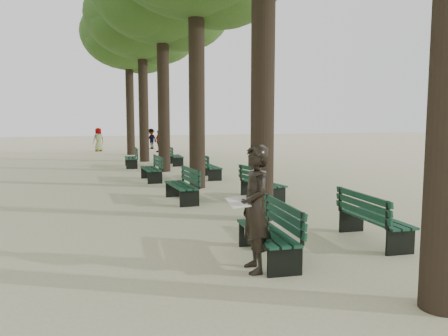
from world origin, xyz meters
name	(u,v)px	position (x,y,z in m)	size (l,w,h in m)	color
ground	(256,270)	(0.00, 0.00, 0.00)	(120.00, 120.00, 0.00)	beige
tree_central_4	(142,17)	(1.50, 18.00, 7.65)	(6.00, 6.00, 9.95)	#33261C
tree_central_5	(128,35)	(1.50, 23.00, 7.65)	(6.00, 6.00, 9.95)	#33261C
bench_left_0	(267,243)	(0.37, 0.37, 0.27)	(0.80, 1.86, 0.92)	black
bench_left_1	(181,192)	(0.37, 5.75, 0.27)	(0.58, 1.80, 0.92)	black
bench_left_2	(151,174)	(0.37, 10.15, 0.27)	(0.61, 1.81, 0.92)	black
bench_left_3	(131,162)	(0.37, 15.19, 0.27)	(0.76, 1.85, 0.92)	black
bench_right_0	(374,228)	(2.63, 0.60, 0.27)	(0.77, 1.85, 0.92)	black
bench_right_1	(262,189)	(2.63, 5.38, 0.27)	(0.75, 1.85, 0.92)	black
bench_right_2	(210,171)	(2.63, 10.13, 0.27)	(0.67, 1.83, 0.92)	black
bench_right_3	(176,160)	(2.63, 15.51, 0.27)	(0.75, 1.85, 0.92)	black
man_with_map	(255,209)	(-0.04, -0.04, 0.94)	(0.67, 0.79, 1.87)	black
pedestrian_b	(151,139)	(3.85, 28.35, 0.80)	(1.03, 0.32, 1.59)	#262628
pedestrian_d	(99,140)	(-0.23, 27.09, 0.85)	(0.83, 0.34, 1.70)	#262628
pedestrian_c	(159,141)	(3.72, 24.73, 0.78)	(0.91, 0.31, 1.55)	#262628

